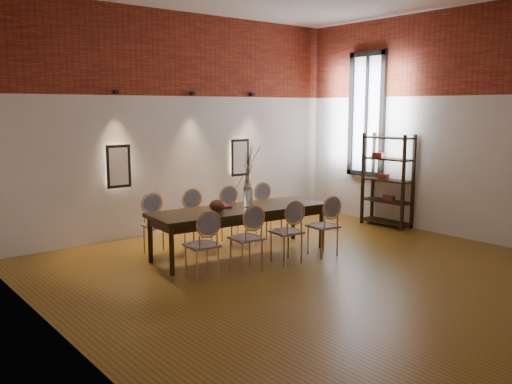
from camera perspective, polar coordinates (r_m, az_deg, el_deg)
floor at (r=7.73m, az=6.10°, el=-8.51°), size 7.00×7.00×0.02m
wall_back at (r=10.20m, az=-8.04°, el=7.15°), size 7.00×0.10×4.00m
wall_left at (r=5.47m, az=-20.98°, el=5.22°), size 0.10×7.00×4.00m
wall_right at (r=10.21m, az=20.65°, el=6.68°), size 0.10×7.00×4.00m
brick_band_back at (r=10.18m, az=-7.99°, el=14.20°), size 7.00×0.02×1.50m
brick_band_left at (r=5.57m, az=-21.01°, el=18.20°), size 0.02×7.00×1.50m
brick_band_right at (r=10.19m, az=20.84°, el=13.71°), size 0.02×7.00×1.50m
niche_left at (r=9.55m, az=-14.34°, el=2.64°), size 0.36×0.06×0.66m
niche_right at (r=10.89m, az=-1.79°, el=3.65°), size 0.36×0.06×0.66m
spot_fixture_left at (r=9.48m, az=-14.56°, el=10.16°), size 0.08×0.10×0.08m
spot_fixture_mid at (r=10.19m, az=-6.74°, el=10.27°), size 0.08×0.10×0.08m
spot_fixture_right at (r=11.00m, az=-0.46°, el=10.23°), size 0.08×0.10×0.08m
window_glass at (r=11.29m, az=11.62°, el=7.98°), size 0.02×0.78×2.38m
window_frame at (r=11.27m, az=11.55°, el=7.98°), size 0.08×0.90×2.50m
window_mullion at (r=11.27m, az=11.55°, el=7.98°), size 0.06×0.06×2.40m
dining_table at (r=8.49m, az=-1.70°, el=-4.18°), size 2.91×1.17×0.75m
chair_near_a at (r=7.33m, az=-5.74°, el=-5.56°), size 0.48×0.48×0.94m
chair_near_b at (r=7.68m, az=-1.04°, el=-4.86°), size 0.48×0.48×0.94m
chair_near_c at (r=8.07m, az=3.22°, el=-4.19°), size 0.48×0.48×0.94m
chair_near_d at (r=8.51m, az=7.06°, el=-3.56°), size 0.48×0.48×0.94m
chair_far_a at (r=8.63m, az=-10.33°, el=-3.46°), size 0.48×0.48×0.94m
chair_far_b at (r=8.92m, az=-6.15°, el=-2.96°), size 0.48×0.48×0.94m
chair_far_c at (r=9.26m, az=-2.25°, el=-2.47°), size 0.48×0.48×0.94m
chair_far_d at (r=9.64m, az=1.35°, el=-2.01°), size 0.48×0.48×0.94m
vase at (r=8.47m, az=-0.84°, el=-0.59°), size 0.14×0.14×0.30m
dried_branches at (r=8.40m, az=-0.85°, el=2.44°), size 0.50×0.50×0.70m
bowl at (r=8.14m, az=-4.10°, el=-1.43°), size 0.24×0.24×0.18m
book at (r=8.44m, az=-3.63°, el=-1.57°), size 0.28×0.20×0.03m
shelving_rack at (r=10.80m, az=13.66°, el=1.22°), size 0.41×1.01×1.80m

